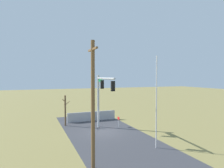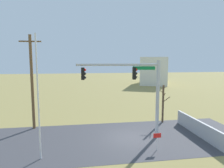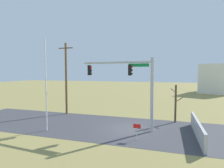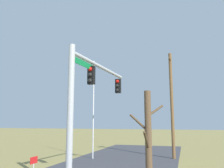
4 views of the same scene
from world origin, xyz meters
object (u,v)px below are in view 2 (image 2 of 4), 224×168
utility_pole (32,81)px  distant_building (155,70)px  signal_mast (136,84)px  bare_tree (163,103)px  open_sign (157,138)px  flagpole (38,98)px

utility_pole → distant_building: size_ratio=0.76×
utility_pole → distant_building: (23.84, 31.88, -0.94)m
signal_mast → utility_pole: 9.48m
signal_mast → bare_tree: size_ratio=1.73×
bare_tree → open_sign: 6.75m
distant_building → flagpole: bearing=173.7°
flagpole → open_sign: flagpole is taller
utility_pole → bare_tree: bearing=-0.4°
flagpole → distant_building: 44.00m
signal_mast → bare_tree: 5.74m
open_sign → signal_mast: bearing=109.7°
signal_mast → bare_tree: bearing=42.7°
bare_tree → open_sign: bearing=-116.2°
flagpole → bare_tree: (10.83, 6.08, -2.00)m
flagpole → distant_building: size_ratio=0.70×
signal_mast → flagpole: (-7.01, -2.56, -0.44)m
utility_pole → flagpole: bearing=-74.1°
bare_tree → distant_building: bearing=70.6°
bare_tree → utility_pole: bearing=179.6°
signal_mast → open_sign: bearing=-70.3°
utility_pole → bare_tree: size_ratio=2.24×
distant_building → bare_tree: bearing=-175.6°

